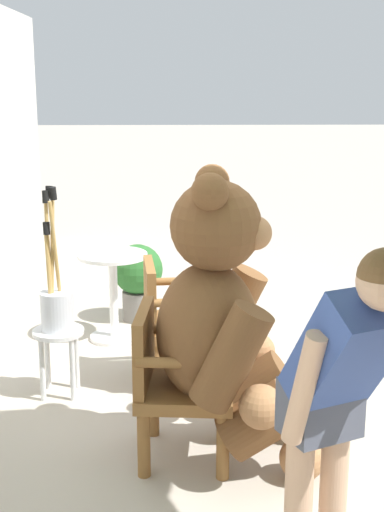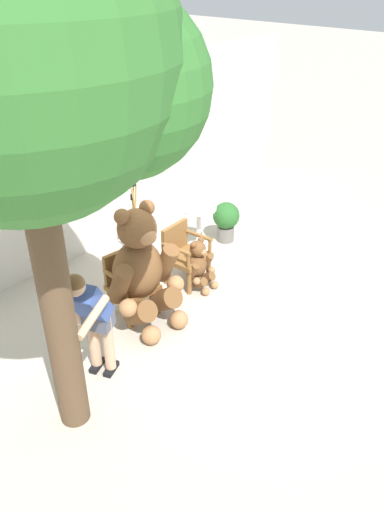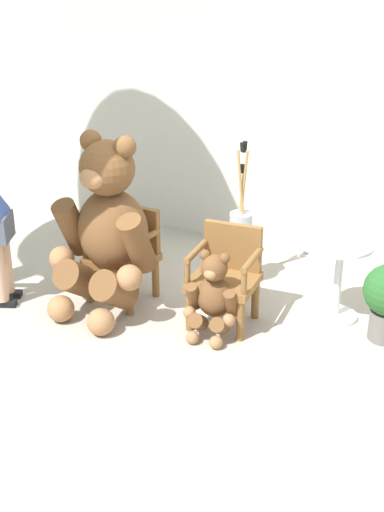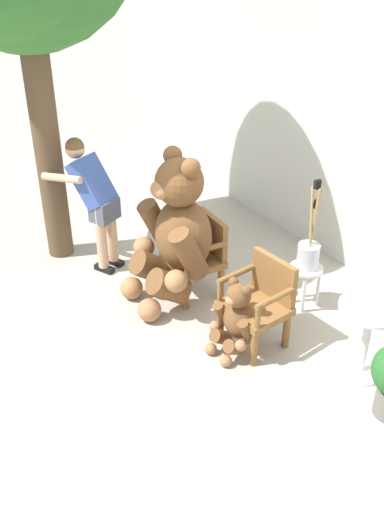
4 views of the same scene
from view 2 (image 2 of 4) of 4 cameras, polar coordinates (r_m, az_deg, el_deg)
ground_plane at (r=6.72m, az=-0.15°, el=-6.42°), size 60.00×60.00×0.00m
back_wall at (r=7.67m, az=-13.61°, el=9.65°), size 10.00×0.16×2.80m
wooden_chair_left at (r=6.52m, az=-7.11°, el=-2.96°), size 0.60×0.56×0.86m
wooden_chair_right at (r=7.11m, az=-0.92°, el=0.39°), size 0.60×0.57×0.86m
teddy_bear_large at (r=6.16m, az=-5.75°, el=-1.38°), size 0.98×0.95×1.63m
teddy_bear_small at (r=7.00m, az=0.82°, el=-0.99°), size 0.46×0.45×0.77m
person_visitor at (r=5.32m, az=-11.48°, el=-6.43°), size 0.73×0.69×1.50m
white_stool at (r=7.54m, az=-6.20°, el=1.15°), size 0.34×0.34×0.46m
brush_bucket at (r=7.39m, az=-6.35°, el=3.18°), size 0.22×0.22×0.96m
round_side_table at (r=7.96m, az=0.75°, el=3.82°), size 0.56×0.56×0.72m
patio_tree at (r=3.82m, az=-17.60°, el=19.94°), size 2.47×2.35×4.68m
potted_plant at (r=8.22m, az=3.91°, el=4.24°), size 0.44×0.44×0.68m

